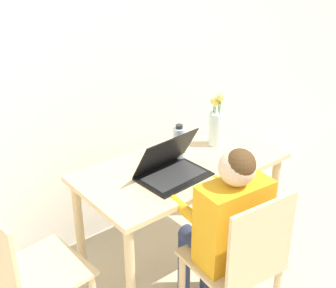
{
  "coord_description": "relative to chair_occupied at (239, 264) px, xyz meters",
  "views": [
    {
      "loc": [
        -1.25,
        -0.13,
        1.98
      ],
      "look_at": [
        0.13,
        1.58,
        0.89
      ],
      "focal_mm": 50.0,
      "sensor_mm": 36.0,
      "label": 1
    }
  ],
  "objects": [
    {
      "name": "water_bottle",
      "position": [
        0.17,
        0.66,
        0.35
      ],
      "size": [
        0.07,
        0.07,
        0.21
      ],
      "color": "silver",
      "rests_on": "dining_table"
    },
    {
      "name": "flower_vase",
      "position": [
        0.46,
        0.65,
        0.39
      ],
      "size": [
        0.09,
        0.09,
        0.34
      ],
      "color": "silver",
      "rests_on": "dining_table"
    },
    {
      "name": "dining_table",
      "position": [
        0.13,
        0.59,
        0.15
      ],
      "size": [
        1.18,
        0.61,
        0.71
      ],
      "color": "#D6B784",
      "rests_on": "ground_plane"
    },
    {
      "name": "person_seated",
      "position": [
        0.01,
        0.11,
        0.2
      ],
      "size": [
        0.39,
        0.45,
        1.05
      ],
      "rotation": [
        0.0,
        0.0,
        3.04
      ],
      "color": "orange",
      "rests_on": "ground_plane"
    },
    {
      "name": "chair_spare",
      "position": [
        -0.83,
        0.56,
        0.0
      ],
      "size": [
        0.44,
        0.44,
        0.87
      ],
      "rotation": [
        0.0,
        0.0,
        1.67
      ],
      "color": "#D6B784",
      "rests_on": "ground_plane"
    },
    {
      "name": "wall_back",
      "position": [
        -0.12,
        1.2,
        0.79
      ],
      "size": [
        6.4,
        0.05,
        2.5
      ],
      "color": "white",
      "rests_on": "ground_plane"
    },
    {
      "name": "chair_occupied",
      "position": [
        0.0,
        0.0,
        0.0
      ],
      "size": [
        0.44,
        0.44,
        0.87
      ],
      "rotation": [
        0.0,
        0.0,
        3.04
      ],
      "color": "#D6B784",
      "rests_on": "ground_plane"
    },
    {
      "name": "laptop",
      "position": [
        0.01,
        0.53,
        0.3
      ],
      "size": [
        0.38,
        0.28,
        0.23
      ],
      "rotation": [
        0.0,
        0.0,
        0.06
      ],
      "color": "black",
      "rests_on": "dining_table"
    }
  ]
}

